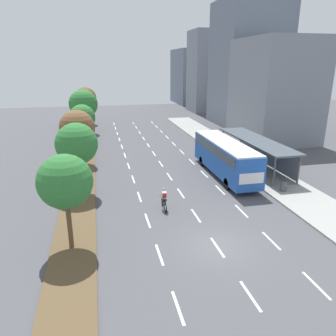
{
  "coord_description": "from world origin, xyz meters",
  "views": [
    {
      "loc": [
        -6.48,
        -15.79,
        10.36
      ],
      "look_at": [
        -0.36,
        11.76,
        1.2
      ],
      "focal_mm": 34.47,
      "sensor_mm": 36.0,
      "label": 1
    }
  ],
  "objects_px": {
    "bus_shelter": "(257,150)",
    "median_tree_nearest": "(65,182)",
    "median_tree_second": "(77,144)",
    "median_tree_third": "(77,128)",
    "median_tree_fifth": "(83,104)",
    "cyclist": "(164,200)",
    "bus": "(225,155)",
    "median_tree_fourth": "(82,118)",
    "median_tree_farthest": "(86,98)",
    "trash_bin": "(284,186)"
  },
  "relations": [
    {
      "from": "bus_shelter",
      "to": "median_tree_farthest",
      "type": "xyz_separation_m",
      "value": [
        -17.67,
        29.95,
        2.77
      ]
    },
    {
      "from": "bus",
      "to": "median_tree_third",
      "type": "distance_m",
      "value": 15.35
    },
    {
      "from": "bus_shelter",
      "to": "median_tree_third",
      "type": "height_order",
      "value": "median_tree_third"
    },
    {
      "from": "bus",
      "to": "median_tree_fourth",
      "type": "distance_m",
      "value": 20.19
    },
    {
      "from": "median_tree_nearest",
      "to": "median_tree_third",
      "type": "bearing_deg",
      "value": 90.35
    },
    {
      "from": "median_tree_third",
      "to": "median_tree_farthest",
      "type": "height_order",
      "value": "median_tree_farthest"
    },
    {
      "from": "median_tree_fourth",
      "to": "median_tree_farthest",
      "type": "distance_m",
      "value": 16.81
    },
    {
      "from": "median_tree_farthest",
      "to": "median_tree_third",
      "type": "bearing_deg",
      "value": -90.86
    },
    {
      "from": "bus_shelter",
      "to": "trash_bin",
      "type": "bearing_deg",
      "value": -98.85
    },
    {
      "from": "median_tree_third",
      "to": "cyclist",
      "type": "bearing_deg",
      "value": -63.13
    },
    {
      "from": "median_tree_third",
      "to": "trash_bin",
      "type": "bearing_deg",
      "value": -34.62
    },
    {
      "from": "median_tree_third",
      "to": "median_tree_fourth",
      "type": "xyz_separation_m",
      "value": [
        0.23,
        8.39,
        -0.25
      ]
    },
    {
      "from": "bus",
      "to": "median_tree_second",
      "type": "distance_m",
      "value": 13.74
    },
    {
      "from": "median_tree_third",
      "to": "median_tree_fifth",
      "type": "height_order",
      "value": "median_tree_fifth"
    },
    {
      "from": "bus_shelter",
      "to": "median_tree_third",
      "type": "bearing_deg",
      "value": 165.19
    },
    {
      "from": "bus",
      "to": "median_tree_farthest",
      "type": "bearing_deg",
      "value": 112.92
    },
    {
      "from": "cyclist",
      "to": "median_tree_fifth",
      "type": "height_order",
      "value": "median_tree_fifth"
    },
    {
      "from": "bus_shelter",
      "to": "cyclist",
      "type": "xyz_separation_m",
      "value": [
        -11.55,
        -8.04,
        -1.08
      ]
    },
    {
      "from": "median_tree_fourth",
      "to": "median_tree_fifth",
      "type": "bearing_deg",
      "value": 90.26
    },
    {
      "from": "cyclist",
      "to": "median_tree_nearest",
      "type": "distance_m",
      "value": 8.25
    },
    {
      "from": "median_tree_second",
      "to": "bus_shelter",
      "type": "bearing_deg",
      "value": 11.56
    },
    {
      "from": "median_tree_third",
      "to": "median_tree_fifth",
      "type": "bearing_deg",
      "value": 89.33
    },
    {
      "from": "cyclist",
      "to": "median_tree_second",
      "type": "height_order",
      "value": "median_tree_second"
    },
    {
      "from": "median_tree_nearest",
      "to": "median_tree_fifth",
      "type": "height_order",
      "value": "median_tree_fifth"
    },
    {
      "from": "bus_shelter",
      "to": "median_tree_nearest",
      "type": "height_order",
      "value": "median_tree_nearest"
    },
    {
      "from": "bus_shelter",
      "to": "median_tree_second",
      "type": "xyz_separation_m",
      "value": [
        -17.71,
        -3.62,
        2.42
      ]
    },
    {
      "from": "cyclist",
      "to": "median_tree_third",
      "type": "height_order",
      "value": "median_tree_third"
    },
    {
      "from": "median_tree_fifth",
      "to": "median_tree_second",
      "type": "bearing_deg",
      "value": -89.67
    },
    {
      "from": "median_tree_second",
      "to": "median_tree_fourth",
      "type": "distance_m",
      "value": 16.79
    },
    {
      "from": "cyclist",
      "to": "median_tree_farthest",
      "type": "distance_m",
      "value": 38.67
    },
    {
      "from": "median_tree_fourth",
      "to": "median_tree_fifth",
      "type": "distance_m",
      "value": 8.43
    },
    {
      "from": "trash_bin",
      "to": "bus",
      "type": "bearing_deg",
      "value": 121.5
    },
    {
      "from": "bus_shelter",
      "to": "cyclist",
      "type": "height_order",
      "value": "bus_shelter"
    },
    {
      "from": "median_tree_nearest",
      "to": "median_tree_fourth",
      "type": "xyz_separation_m",
      "value": [
        0.13,
        25.18,
        -0.38
      ]
    },
    {
      "from": "bus",
      "to": "median_tree_nearest",
      "type": "relative_size",
      "value": 2.02
    },
    {
      "from": "cyclist",
      "to": "median_tree_farthest",
      "type": "relative_size",
      "value": 0.29
    },
    {
      "from": "median_tree_nearest",
      "to": "median_tree_second",
      "type": "xyz_separation_m",
      "value": [
        0.24,
        8.39,
        0.13
      ]
    },
    {
      "from": "bus_shelter",
      "to": "median_tree_second",
      "type": "bearing_deg",
      "value": -168.44
    },
    {
      "from": "median_tree_third",
      "to": "median_tree_second",
      "type": "bearing_deg",
      "value": -87.67
    },
    {
      "from": "cyclist",
      "to": "median_tree_third",
      "type": "bearing_deg",
      "value": 116.87
    },
    {
      "from": "median_tree_second",
      "to": "median_tree_farthest",
      "type": "xyz_separation_m",
      "value": [
        0.04,
        33.57,
        0.34
      ]
    },
    {
      "from": "bus_shelter",
      "to": "bus",
      "type": "bearing_deg",
      "value": -158.1
    },
    {
      "from": "cyclist",
      "to": "trash_bin",
      "type": "height_order",
      "value": "cyclist"
    },
    {
      "from": "cyclist",
      "to": "median_tree_third",
      "type": "relative_size",
      "value": 0.32
    },
    {
      "from": "cyclist",
      "to": "median_tree_fourth",
      "type": "distance_m",
      "value": 22.31
    },
    {
      "from": "bus_shelter",
      "to": "median_tree_nearest",
      "type": "distance_m",
      "value": 21.72
    },
    {
      "from": "bus",
      "to": "median_tree_fifth",
      "type": "bearing_deg",
      "value": 120.24
    },
    {
      "from": "bus_shelter",
      "to": "median_tree_farthest",
      "type": "distance_m",
      "value": 34.88
    },
    {
      "from": "bus_shelter",
      "to": "median_tree_fifth",
      "type": "height_order",
      "value": "median_tree_fifth"
    },
    {
      "from": "median_tree_nearest",
      "to": "trash_bin",
      "type": "bearing_deg",
      "value": 16.74
    }
  ]
}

